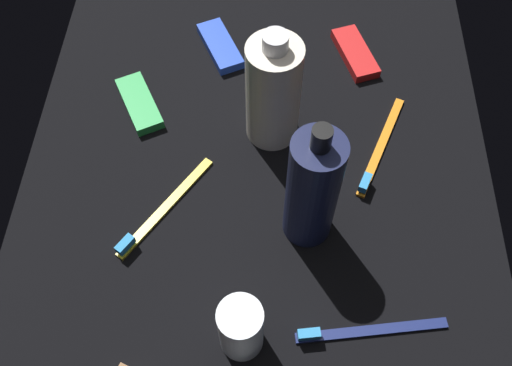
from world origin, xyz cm
name	(u,v)px	position (x,y,z in cm)	size (l,w,h in cm)	color
ground_plane	(256,197)	(0.00, 0.00, -0.60)	(84.00, 64.00, 1.20)	black
lotion_bottle	(312,190)	(-4.36, -6.73, 9.25)	(6.20, 6.20, 20.89)	#191E40
bodywash_bottle	(273,92)	(10.74, -1.79, 8.35)	(7.29, 7.29, 18.43)	silver
deodorant_stick	(241,328)	(-19.50, 0.80, 4.63)	(5.00, 5.00, 9.26)	silver
toothbrush_yellow	(160,211)	(-3.44, 12.36, 0.61)	(15.60, 11.05, 2.10)	yellow
toothbrush_navy	(363,331)	(-17.98, -13.19, 0.61)	(3.84, 17.98, 2.10)	navy
toothbrush_orange	(379,150)	(7.49, -16.83, 0.61)	(17.13, 7.89, 2.10)	orange
snack_bar_green	(139,103)	(14.18, 17.74, 0.75)	(10.40, 4.00, 1.50)	green
snack_bar_red	(355,53)	(25.54, -14.34, 0.75)	(10.40, 4.00, 1.50)	red
snack_bar_blue	(220,46)	(26.17, 6.79, 0.75)	(10.40, 4.00, 1.50)	blue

